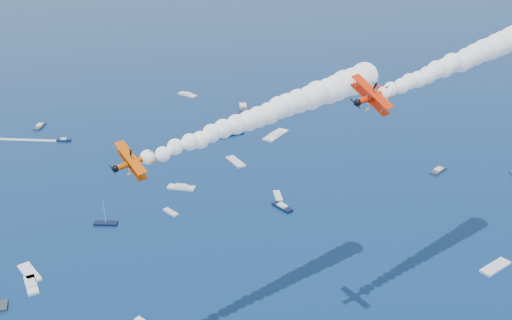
{
  "coord_description": "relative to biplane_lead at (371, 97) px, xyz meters",
  "views": [
    {
      "loc": [
        -10.03,
        -71.78,
        94.76
      ],
      "look_at": [
        -1.78,
        23.12,
        50.15
      ],
      "focal_mm": 41.64,
      "sensor_mm": 36.0,
      "label": 1
    }
  ],
  "objects": [
    {
      "name": "biplane_lead",
      "position": [
        0.0,
        0.0,
        0.0
      ],
      "size": [
        12.89,
        13.7,
        9.69
      ],
      "primitive_type": null,
      "rotation": [
        -0.45,
        0.07,
        3.73
      ],
      "color": "#FF2905"
    },
    {
      "name": "smoke_trail_trail",
      "position": [
        -17.56,
        8.62,
        -5.69
      ],
      "size": [
        60.5,
        55.66,
        10.55
      ],
      "primitive_type": null,
      "rotation": [
        0.0,
        0.0,
        3.71
      ],
      "color": "white"
    },
    {
      "name": "biplane_trail",
      "position": [
        -42.0,
        -6.98,
        -7.89
      ],
      "size": [
        11.36,
        12.18,
        8.28
      ],
      "primitive_type": null,
      "rotation": [
        -0.38,
        0.07,
        3.71
      ],
      "color": "#DB4D04"
    },
    {
      "name": "spectator_boats",
      "position": [
        -20.75,
        81.25,
        -59.74
      ],
      "size": [
        192.2,
        197.17,
        0.7
      ],
      "color": "black",
      "rests_on": "ground"
    },
    {
      "name": "boat_wakes",
      "position": [
        -38.6,
        74.56,
        -60.06
      ],
      "size": [
        252.54,
        122.96,
        0.04
      ],
      "color": "white",
      "rests_on": "ground"
    },
    {
      "name": "smoke_trail_lead",
      "position": [
        24.16,
        16.04,
        2.2
      ],
      "size": [
        60.53,
        56.45,
        10.55
      ],
      "primitive_type": null,
      "rotation": [
        0.0,
        0.0,
        3.73
      ],
      "color": "white"
    }
  ]
}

